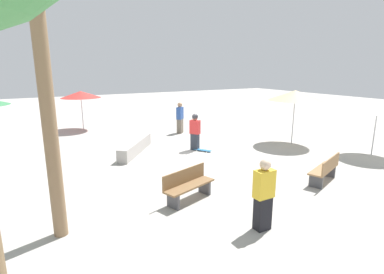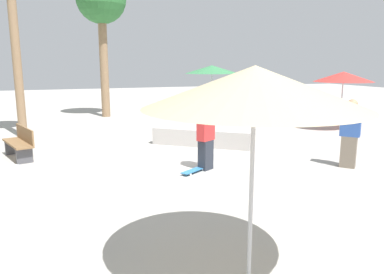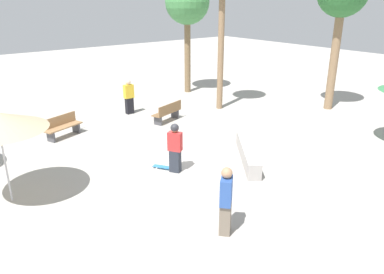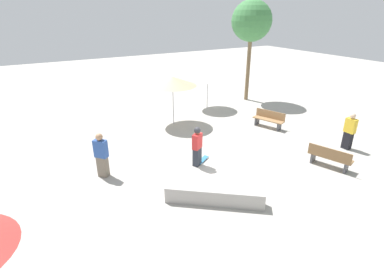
# 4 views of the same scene
# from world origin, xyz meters

# --- Properties ---
(ground_plane) EXTENTS (60.00, 60.00, 0.00)m
(ground_plane) POSITION_xyz_m (0.00, 0.00, 0.00)
(ground_plane) COLOR #ADA8A0
(skater_main) EXTENTS (0.49, 0.42, 1.60)m
(skater_main) POSITION_xyz_m (0.86, -0.85, 0.86)
(skater_main) COLOR #282D38
(skater_main) RESTS_ON ground_plane
(skateboard) EXTENTS (0.78, 0.60, 0.07)m
(skateboard) POSITION_xyz_m (0.51, -1.02, 0.06)
(skateboard) COLOR teal
(skateboard) RESTS_ON ground_plane
(concrete_ledge) EXTENTS (2.70, 2.25, 0.52)m
(concrete_ledge) POSITION_xyz_m (1.68, 1.58, 0.26)
(concrete_ledge) COLOR #A8A39E
(concrete_ledge) RESTS_ON ground_plane
(bench_far) EXTENTS (0.92, 1.66, 0.85)m
(bench_far) POSITION_xyz_m (-3.45, 1.84, 0.43)
(bench_far) COLOR #47474C
(bench_far) RESTS_ON ground_plane
(shade_umbrella_red) EXTENTS (2.23, 2.23, 2.22)m
(shade_umbrella_red) POSITION_xyz_m (7.89, 2.62, 2.03)
(shade_umbrella_red) COLOR #B7B7BC
(shade_umbrella_red) RESTS_ON ground_plane
(shade_umbrella_tan) EXTENTS (2.46, 2.46, 2.52)m
(shade_umbrella_tan) POSITION_xyz_m (-0.41, -5.43, 2.28)
(shade_umbrella_tan) COLOR #B7B7BC
(shade_umbrella_tan) RESTS_ON ground_plane
(shade_umbrella_green) EXTENTS (2.47, 2.47, 2.44)m
(shade_umbrella_green) POSITION_xyz_m (4.36, 7.18, 2.25)
(shade_umbrella_green) COLOR #B7B7BC
(shade_umbrella_green) RESTS_ON ground_plane
(palm_tree_left) EXTENTS (2.29, 2.29, 6.59)m
(palm_tree_left) POSITION_xyz_m (-0.26, 9.30, 5.27)
(palm_tree_left) COLOR #896B4C
(palm_tree_left) RESTS_ON ground_plane
(bystander_watching) EXTENTS (0.50, 0.51, 1.69)m
(bystander_watching) POSITION_xyz_m (4.26, -1.85, 0.84)
(bystander_watching) COLOR #726656
(bystander_watching) RESTS_ON ground_plane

